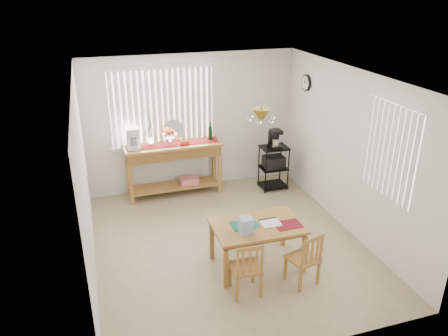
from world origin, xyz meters
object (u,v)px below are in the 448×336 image
object	(u,v)px
wire_cart	(274,163)
cart_items	(275,139)
dining_table	(257,229)
sideboard	(174,157)
chair_right	(304,259)
chair_left	(246,269)

from	to	relation	value
wire_cart	cart_items	xyz separation A→B (m)	(0.00, 0.01, 0.51)
cart_items	dining_table	xyz separation A→B (m)	(-1.24, -2.30, -0.43)
sideboard	wire_cart	bearing A→B (deg)	-9.58
sideboard	chair_right	size ratio (longest dim) A/B	2.27
sideboard	chair_left	world-z (taller)	sideboard
chair_right	cart_items	bearing A→B (deg)	74.63
sideboard	cart_items	size ratio (longest dim) A/B	5.05
dining_table	chair_left	distance (m)	0.69
sideboard	chair_right	bearing A→B (deg)	-71.17
dining_table	chair_right	size ratio (longest dim) A/B	1.59
cart_items	wire_cart	bearing A→B (deg)	-90.00
wire_cart	chair_left	xyz separation A→B (m)	(-1.60, -2.85, -0.12)
wire_cart	chair_left	world-z (taller)	wire_cart
sideboard	dining_table	size ratio (longest dim) A/B	1.43
chair_right	dining_table	bearing A→B (deg)	127.64
chair_left	chair_right	size ratio (longest dim) A/B	1.02
wire_cart	dining_table	world-z (taller)	wire_cart
dining_table	chair_right	world-z (taller)	chair_right
cart_items	chair_right	bearing A→B (deg)	-105.37
wire_cart	chair_right	xyz separation A→B (m)	(-0.79, -2.87, -0.13)
chair_left	cart_items	bearing A→B (deg)	60.72
cart_items	chair_right	distance (m)	3.06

